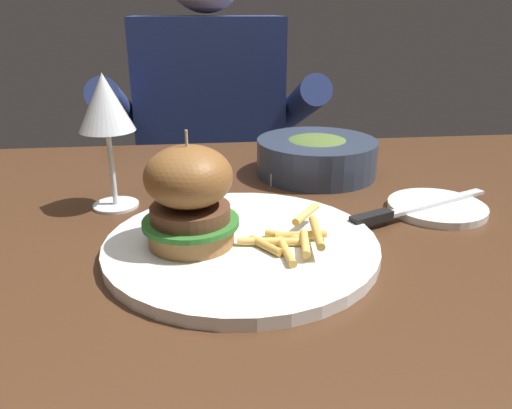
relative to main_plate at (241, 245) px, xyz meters
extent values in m
cube|color=#472B19|center=(0.03, 0.10, -0.03)|extent=(1.50, 0.78, 0.04)
cylinder|color=white|center=(0.00, 0.00, 0.00)|extent=(0.31, 0.31, 0.01)
cylinder|color=#9E6B38|center=(-0.06, 0.00, 0.02)|extent=(0.09, 0.09, 0.02)
cylinder|color=#2D7028|center=(-0.06, 0.00, 0.03)|extent=(0.11, 0.11, 0.01)
cylinder|color=brown|center=(-0.06, 0.00, 0.04)|extent=(0.09, 0.09, 0.02)
ellipsoid|color=brown|center=(-0.06, 0.00, 0.08)|extent=(0.09, 0.09, 0.07)
cylinder|color=#CCB78C|center=(-0.06, 0.00, 0.11)|extent=(0.00, 0.00, 0.05)
cylinder|color=#E0B251|center=(0.04, -0.04, 0.01)|extent=(0.01, 0.07, 0.01)
cylinder|color=gold|center=(0.07, -0.01, 0.01)|extent=(0.06, 0.01, 0.01)
cylinder|color=#EABC5B|center=(0.06, -0.04, 0.02)|extent=(0.02, 0.06, 0.01)
cylinder|color=gold|center=(0.02, -0.03, 0.01)|extent=(0.03, 0.04, 0.01)
cylinder|color=#EABC5B|center=(0.03, -0.02, 0.01)|extent=(0.07, 0.02, 0.01)
cylinder|color=gold|center=(0.08, -0.03, 0.02)|extent=(0.02, 0.07, 0.01)
cylinder|color=#E0B251|center=(0.05, -0.01, 0.01)|extent=(0.04, 0.03, 0.01)
cylinder|color=#EABC5B|center=(0.08, 0.02, 0.03)|extent=(0.04, 0.05, 0.01)
cylinder|color=silver|center=(-0.16, 0.16, -0.01)|extent=(0.06, 0.06, 0.00)
cylinder|color=silver|center=(-0.16, 0.16, 0.05)|extent=(0.01, 0.01, 0.10)
cone|color=silver|center=(-0.16, 0.16, 0.14)|extent=(0.07, 0.07, 0.07)
cylinder|color=white|center=(0.27, 0.09, 0.00)|extent=(0.13, 0.13, 0.01)
cube|color=silver|center=(0.27, 0.09, 0.01)|extent=(0.17, 0.08, 0.00)
cube|color=black|center=(0.17, 0.04, 0.01)|extent=(0.06, 0.04, 0.01)
cube|color=white|center=(0.11, 0.25, 0.00)|extent=(0.10, 0.08, 0.02)
cube|color=#F4E58C|center=(0.11, 0.25, 0.02)|extent=(0.03, 0.03, 0.02)
cylinder|color=#2D384C|center=(0.15, 0.27, 0.02)|extent=(0.20, 0.20, 0.06)
ellipsoid|color=#4C662D|center=(0.15, 0.27, 0.05)|extent=(0.11, 0.11, 0.02)
cube|color=#282833|center=(-0.01, 0.77, -0.52)|extent=(0.30, 0.22, 0.46)
cube|color=navy|center=(-0.01, 0.77, -0.03)|extent=(0.36, 0.20, 0.52)
cylinder|color=navy|center=(-0.23, 0.69, 0.03)|extent=(0.07, 0.34, 0.18)
cylinder|color=navy|center=(0.21, 0.69, 0.03)|extent=(0.07, 0.34, 0.18)
camera|label=1|loc=(-0.04, -0.51, 0.25)|focal=35.00mm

